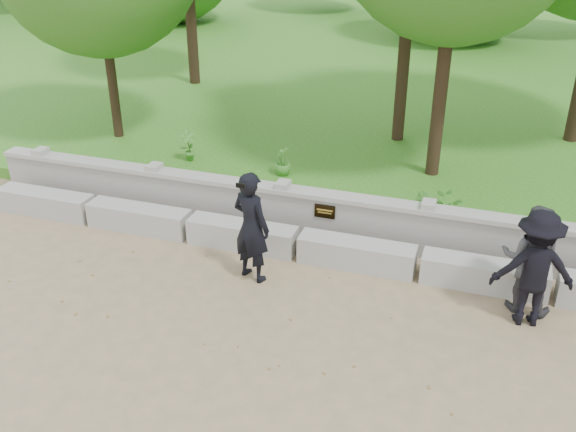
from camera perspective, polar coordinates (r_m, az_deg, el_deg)
name	(u,v)px	position (r m, az deg, el deg)	size (l,w,h in m)	color
ground	(257,320)	(9.30, -2.74, -9.23)	(80.00, 80.00, 0.00)	#9C815F
lawn	(410,74)	(21.83, 10.80, 12.29)	(40.00, 22.00, 0.25)	#2E6618
concrete_bench	(298,244)	(10.69, 0.88, -2.54)	(11.90, 0.45, 0.45)	#A9A7A0
parapet_wall	(310,214)	(11.16, 1.98, 0.21)	(12.50, 0.35, 0.90)	#9F9D96
man_main	(251,227)	(9.81, -3.28, -0.96)	(0.77, 0.71, 1.80)	black
visitor_left	(530,259)	(9.71, 20.69, -3.59)	(0.87, 0.71, 1.67)	#3C3C41
visitor_mid	(534,269)	(9.42, 21.06, -4.39)	(1.23, 0.85, 1.74)	black
shrub_a	(189,146)	(14.01, -8.83, 6.20)	(0.36, 0.25, 0.69)	#488D30
shrub_b	(420,207)	(11.45, 11.62, 0.76)	(0.32, 0.26, 0.58)	#488D30
shrub_c	(448,211)	(11.41, 14.05, 0.43)	(0.53, 0.46, 0.59)	#488D30
shrub_d	(283,161)	(13.14, -0.48, 4.91)	(0.34, 0.30, 0.60)	#488D30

